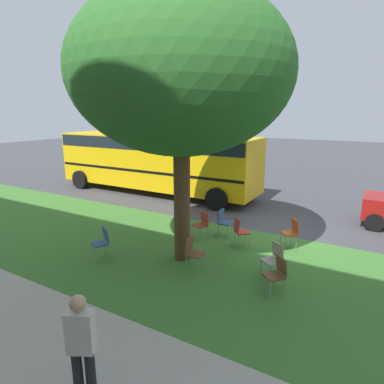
% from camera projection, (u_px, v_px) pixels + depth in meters
% --- Properties ---
extents(ground, '(80.00, 80.00, 0.00)m').
position_uv_depth(ground, '(275.00, 232.00, 11.14)').
color(ground, '#424247').
extents(grass_verge, '(48.00, 6.00, 0.01)m').
position_uv_depth(grass_verge, '(240.00, 271.00, 8.44)').
color(grass_verge, '#3D752D').
rests_on(grass_verge, ground).
extents(street_tree, '(5.50, 5.50, 6.94)m').
position_uv_depth(street_tree, '(181.00, 74.00, 8.03)').
color(street_tree, brown).
rests_on(street_tree, ground).
extents(chair_0, '(0.59, 0.58, 0.88)m').
position_uv_depth(chair_0, '(291.00, 231.00, 9.82)').
color(chair_0, '#C64C1E').
rests_on(chair_0, ground).
extents(chair_1, '(0.59, 0.59, 0.88)m').
position_uv_depth(chair_1, '(240.00, 230.00, 9.91)').
color(chair_1, '#B7332D').
rests_on(chair_1, ground).
extents(chair_2, '(0.43, 0.43, 0.88)m').
position_uv_depth(chair_2, '(223.00, 220.00, 10.76)').
color(chair_2, '#335184').
rests_on(chair_2, ground).
extents(chair_3, '(0.56, 0.57, 0.88)m').
position_uv_depth(chair_3, '(102.00, 240.00, 9.08)').
color(chair_3, '#335184').
rests_on(chair_3, ground).
extents(chair_4, '(0.59, 0.59, 0.88)m').
position_uv_depth(chair_4, '(277.00, 272.00, 7.28)').
color(chair_4, brown).
rests_on(chair_4, ground).
extents(chair_5, '(0.44, 0.44, 0.88)m').
position_uv_depth(chair_5, '(193.00, 251.00, 8.42)').
color(chair_5, brown).
rests_on(chair_5, ground).
extents(chair_6, '(0.56, 0.57, 0.88)m').
position_uv_depth(chair_6, '(202.00, 223.00, 10.53)').
color(chair_6, '#B7332D').
rests_on(chair_6, ground).
extents(chair_7, '(0.58, 0.58, 0.88)m').
position_uv_depth(chair_7, '(274.00, 257.00, 8.03)').
color(chair_7, '#ADA393').
rests_on(chair_7, ground).
extents(school_bus, '(10.40, 2.80, 2.88)m').
position_uv_depth(school_bus, '(155.00, 158.00, 16.21)').
color(school_bus, yellow).
rests_on(school_bus, ground).
extents(pedestrian_0, '(0.41, 0.34, 1.69)m').
position_uv_depth(pedestrian_0, '(82.00, 346.00, 4.40)').
color(pedestrian_0, black).
rests_on(pedestrian_0, ground).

